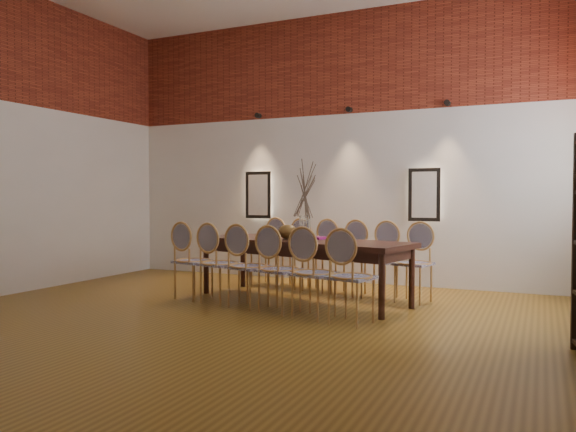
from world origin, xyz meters
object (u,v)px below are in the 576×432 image
at_px(chair_near_e, 314,273).
at_px(chair_far_d, 348,258).
at_px(chair_far_e, 379,261).
at_px(book, 314,238).
at_px(chair_far_b, 292,254).
at_px(chair_far_f, 413,263).
at_px(dining_table, 301,270).
at_px(bowl, 288,232).
at_px(chair_far_a, 267,252).
at_px(chair_far_c, 319,256).
at_px(chair_near_a, 194,261).
at_px(chair_near_b, 220,264).
at_px(vase, 305,227).
at_px(chair_near_f, 351,277).
at_px(chair_near_d, 280,270).
at_px(chair_near_c, 249,267).

relative_size(chair_near_e, chair_far_d, 1.00).
xyz_separation_m(chair_far_e, book, (-0.72, -0.40, 0.30)).
bearing_deg(book, chair_near_e, -68.64).
height_order(chair_far_b, chair_far_d, same).
bearing_deg(chair_far_f, dining_table, 32.25).
height_order(chair_far_e, bowl, chair_far_e).
xyz_separation_m(chair_far_a, chair_far_c, (0.89, -0.21, 0.00)).
bearing_deg(chair_near_a, chair_far_b, 72.42).
xyz_separation_m(chair_near_b, chair_far_f, (2.10, 0.99, 0.00)).
bearing_deg(chair_near_e, vase, 131.37).
bearing_deg(chair_near_a, chair_near_f, 0.00).
distance_m(chair_near_d, chair_far_a, 1.99).
relative_size(chair_far_a, vase, 3.13).
height_order(chair_far_b, chair_far_f, same).
height_order(chair_near_f, chair_far_c, same).
bearing_deg(chair_near_b, chair_far_d, 57.63).
relative_size(chair_far_d, chair_far_e, 1.00).
bearing_deg(chair_near_a, chair_near_e, -0.00).
height_order(chair_far_f, book, chair_far_f).
bearing_deg(chair_far_a, chair_near_c, 122.37).
bearing_deg(chair_near_f, chair_far_e, 107.58).
distance_m(dining_table, chair_near_b, 1.00).
bearing_deg(chair_near_c, chair_far_b, 107.58).
xyz_separation_m(chair_near_d, chair_near_f, (0.89, -0.21, 0.00)).
xyz_separation_m(chair_far_c, vase, (0.11, -0.76, 0.43)).
bearing_deg(chair_far_a, vase, 148.85).
xyz_separation_m(chair_near_a, chair_near_d, (1.33, -0.31, 0.00)).
relative_size(chair_near_f, vase, 3.13).
relative_size(chair_far_e, book, 3.62).
distance_m(chair_near_e, chair_far_c, 1.71).
height_order(chair_near_e, book, chair_near_e).
relative_size(chair_near_b, chair_near_f, 1.00).
distance_m(chair_far_a, chair_far_b, 0.46).
relative_size(chair_near_d, chair_far_d, 1.00).
relative_size(chair_near_a, vase, 3.13).
bearing_deg(chair_far_a, chair_far_f, -180.00).
distance_m(chair_near_a, chair_far_d, 1.99).
bearing_deg(chair_far_a, chair_near_e, 141.73).
relative_size(chair_near_b, chair_far_d, 1.00).
xyz_separation_m(chair_near_b, book, (0.94, 0.69, 0.30)).
height_order(chair_near_c, chair_far_a, same).
bearing_deg(dining_table, chair_near_d, -72.42).
relative_size(dining_table, chair_far_f, 2.91).
xyz_separation_m(chair_near_a, chair_near_c, (0.89, -0.21, 0.00)).
height_order(chair_near_f, chair_far_f, same).
xyz_separation_m(chair_near_c, chair_far_b, (-0.12, 1.51, 0.00)).
bearing_deg(chair_far_a, book, 155.54).
height_order(chair_far_a, chair_far_c, same).
xyz_separation_m(chair_far_d, bowl, (-0.57, -0.66, 0.37)).
distance_m(chair_far_d, book, 0.65).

